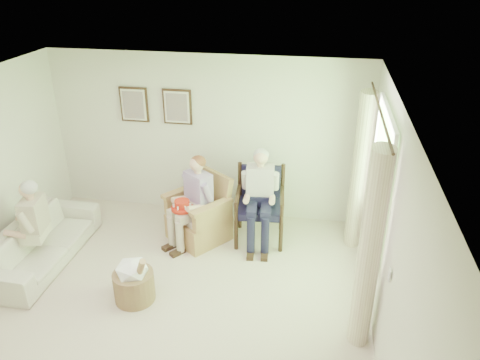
# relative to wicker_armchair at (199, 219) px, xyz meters

# --- Properties ---
(floor) EXTENTS (5.50, 5.50, 0.00)m
(floor) POSITION_rel_wicker_armchair_xyz_m (-0.05, -1.90, -0.32)
(floor) COLOR beige
(floor) RESTS_ON ground
(back_wall) EXTENTS (5.00, 0.04, 2.60)m
(back_wall) POSITION_rel_wicker_armchair_xyz_m (-0.05, 0.85, 0.98)
(back_wall) COLOR silver
(back_wall) RESTS_ON ground
(right_wall) EXTENTS (0.04, 5.50, 2.60)m
(right_wall) POSITION_rel_wicker_armchair_xyz_m (2.45, -1.90, 0.98)
(right_wall) COLOR silver
(right_wall) RESTS_ON ground
(ceiling) EXTENTS (5.00, 5.50, 0.02)m
(ceiling) POSITION_rel_wicker_armchair_xyz_m (-0.05, -1.90, 2.28)
(ceiling) COLOR white
(ceiling) RESTS_ON back_wall
(window) EXTENTS (0.13, 2.50, 1.63)m
(window) POSITION_rel_wicker_armchair_xyz_m (2.41, -0.70, 1.27)
(window) COLOR #2D6B23
(window) RESTS_ON right_wall
(curtain_left) EXTENTS (0.34, 0.34, 2.30)m
(curtain_left) POSITION_rel_wicker_armchair_xyz_m (2.28, -1.68, 0.83)
(curtain_left) COLOR beige
(curtain_left) RESTS_ON ground
(curtain_right) EXTENTS (0.34, 0.34, 2.30)m
(curtain_right) POSITION_rel_wicker_armchair_xyz_m (2.28, 0.28, 0.83)
(curtain_right) COLOR beige
(curtain_right) RESTS_ON ground
(framed_print_left) EXTENTS (0.45, 0.05, 0.55)m
(framed_print_left) POSITION_rel_wicker_armchair_xyz_m (-1.20, 0.81, 1.46)
(framed_print_left) COLOR #382114
(framed_print_left) RESTS_ON back_wall
(framed_print_right) EXTENTS (0.45, 0.05, 0.55)m
(framed_print_right) POSITION_rel_wicker_armchair_xyz_m (-0.50, 0.81, 1.46)
(framed_print_right) COLOR #382114
(framed_print_right) RESTS_ON back_wall
(wicker_armchair) EXTENTS (0.78, 0.78, 1.00)m
(wicker_armchair) POSITION_rel_wicker_armchair_xyz_m (0.00, 0.00, 0.00)
(wicker_armchair) COLOR tan
(wicker_armchair) RESTS_ON ground
(wood_armchair) EXTENTS (0.70, 0.66, 1.08)m
(wood_armchair) POSITION_rel_wicker_armchair_xyz_m (0.90, 0.21, 0.28)
(wood_armchair) COLOR black
(wood_armchair) RESTS_ON ground
(sofa) EXTENTS (2.02, 0.79, 0.59)m
(sofa) POSITION_rel_wicker_armchair_xyz_m (-2.00, -0.96, -0.02)
(sofa) COLOR silver
(sofa) RESTS_ON ground
(person_wicker) EXTENTS (0.40, 0.62, 1.33)m
(person_wicker) POSITION_rel_wicker_armchair_xyz_m (0.00, -0.13, 0.46)
(person_wicker) COLOR #C0B19B
(person_wicker) RESTS_ON ground
(person_dark) EXTENTS (0.40, 0.63, 1.43)m
(person_dark) POSITION_rel_wicker_armchair_xyz_m (0.90, 0.03, 0.53)
(person_dark) COLOR #191733
(person_dark) RESTS_ON ground
(person_sofa) EXTENTS (0.42, 0.62, 1.25)m
(person_sofa) POSITION_rel_wicker_armchair_xyz_m (-2.00, -1.11, 0.39)
(person_sofa) COLOR beige
(person_sofa) RESTS_ON ground
(red_hat) EXTENTS (0.32, 0.32, 0.14)m
(red_hat) POSITION_rel_wicker_armchair_xyz_m (-0.16, -0.29, 0.36)
(red_hat) COLOR red
(red_hat) RESTS_ON person_wicker
(hatbox) EXTENTS (0.67, 0.67, 0.74)m
(hatbox) POSITION_rel_wicker_armchair_xyz_m (-0.43, -1.52, -0.03)
(hatbox) COLOR tan
(hatbox) RESTS_ON ground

